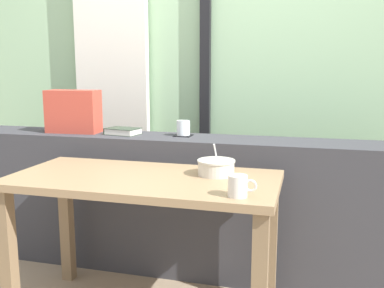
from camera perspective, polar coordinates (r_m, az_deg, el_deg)
name	(u,v)px	position (r m, az deg, el deg)	size (l,w,h in m)	color
outdoor_backdrop	(215,39)	(3.14, 3.06, 13.64)	(4.80, 0.08, 2.80)	#9EC699
curtain_left_panel	(112,61)	(3.28, -10.57, 10.70)	(0.56, 0.06, 2.50)	silver
window_divider_post	(205,53)	(3.08, 1.77, 11.86)	(0.07, 0.05, 2.60)	black
dark_console_ledge	(189,205)	(2.58, -0.46, -7.99)	(2.80, 0.34, 0.81)	#38383D
breakfast_table	(144,200)	(2.04, -6.34, -7.34)	(1.24, 0.59, 0.71)	#826849
coaster_square	(183,135)	(2.53, -1.15, 1.13)	(0.10, 0.10, 0.01)	black
juice_glass	(183,129)	(2.52, -1.15, 2.06)	(0.08, 0.08, 0.09)	white
closed_book	(123,131)	(2.62, -9.13, 1.68)	(0.21, 0.16, 0.04)	#334233
throw_pillow	(73,111)	(2.75, -15.38, 4.17)	(0.32, 0.14, 0.26)	#B74233
soup_bowl	(216,168)	(2.02, 3.21, -3.12)	(0.18, 0.18, 0.15)	beige
ceramic_mug	(238,186)	(1.69, 6.14, -5.53)	(0.11, 0.08, 0.08)	silver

